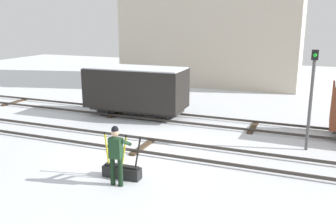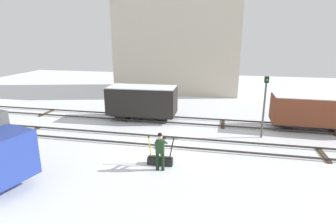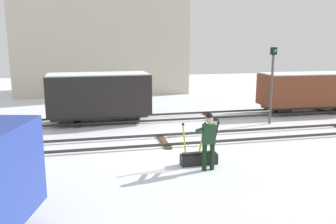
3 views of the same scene
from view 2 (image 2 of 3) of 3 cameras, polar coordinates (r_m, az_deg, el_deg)
name	(u,v)px [view 2 (image 2 of 3)]	position (r m, az deg, el deg)	size (l,w,h in m)	color
ground_plane	(161,143)	(16.29, -1.45, -6.40)	(60.00, 60.00, 0.00)	silver
track_main_line	(161,141)	(16.25, -1.45, -6.04)	(44.00, 1.94, 0.18)	#38332D
track_siding_near	(174,120)	(20.20, 1.32, -1.67)	(44.00, 1.94, 0.18)	#38332D
switch_lever_frame	(160,160)	(13.61, -1.62, -9.91)	(1.33, 0.39, 1.45)	black
rail_worker	(160,149)	(12.77, -1.64, -7.66)	(0.54, 0.69, 1.86)	black
signal_post	(265,101)	(17.42, 19.45, 2.18)	(0.24, 0.32, 3.79)	#4C4C4C
apartment_building	(178,31)	(31.16, 2.19, 16.41)	(13.46, 5.97, 13.08)	beige
freight_car_back_track	(142,101)	(20.42, -5.39, 2.31)	(5.07, 2.36, 2.51)	#2D2B28
freight_car_far_end	(322,111)	(20.55, 29.30, 0.16)	(6.26, 2.14, 2.31)	#2D2B28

